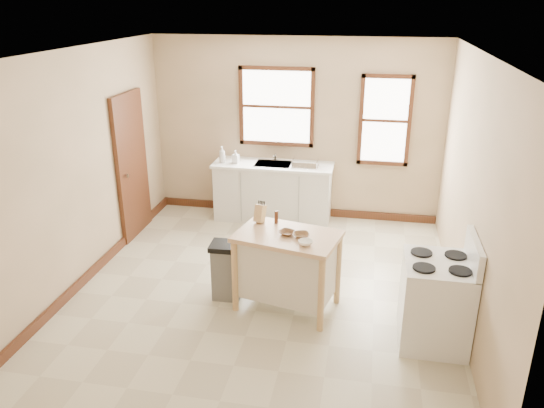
{
  "coord_description": "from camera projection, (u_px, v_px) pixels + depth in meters",
  "views": [
    {
      "loc": [
        1.15,
        -5.52,
        3.33
      ],
      "look_at": [
        0.02,
        0.4,
        0.97
      ],
      "focal_mm": 35.0,
      "sensor_mm": 36.0,
      "label": 1
    }
  ],
  "objects": [
    {
      "name": "soap_bottle_a",
      "position": [
        222.0,
        154.0,
        8.21
      ],
      "size": [
        0.1,
        0.1,
        0.26
      ],
      "primitive_type": "imported",
      "rotation": [
        0.0,
        0.0,
        -0.01
      ],
      "color": "#B2B2B2",
      "rests_on": "sink_counter"
    },
    {
      "name": "wall_right",
      "position": [
        473.0,
        194.0,
        5.56
      ],
      "size": [
        0.04,
        5.0,
        2.8
      ],
      "primitive_type": "cube",
      "color": "tan",
      "rests_on": "ground"
    },
    {
      "name": "baseboard_back",
      "position": [
        294.0,
        210.0,
        8.7
      ],
      "size": [
        4.5,
        0.04,
        0.12
      ],
      "primitive_type": "cube",
      "color": "#402411",
      "rests_on": "ground"
    },
    {
      "name": "pepper_grinder",
      "position": [
        276.0,
        217.0,
        6.05
      ],
      "size": [
        0.05,
        0.05,
        0.15
      ],
      "primitive_type": "cylinder",
      "rotation": [
        0.0,
        0.0,
        -0.25
      ],
      "color": "#482413",
      "rests_on": "kitchen_island"
    },
    {
      "name": "door_left",
      "position": [
        132.0,
        166.0,
        7.65
      ],
      "size": [
        0.06,
        0.9,
        2.1
      ],
      "primitive_type": "cube",
      "color": "#402411",
      "rests_on": "ground"
    },
    {
      "name": "window_main",
      "position": [
        276.0,
        107.0,
        8.15
      ],
      "size": [
        1.17,
        0.06,
        1.22
      ],
      "primitive_type": null,
      "color": "#402411",
      "rests_on": "wall_back"
    },
    {
      "name": "bowl_a",
      "position": [
        287.0,
        233.0,
        5.78
      ],
      "size": [
        0.22,
        0.22,
        0.04
      ],
      "primitive_type": "imported",
      "rotation": [
        0.0,
        0.0,
        -0.38
      ],
      "color": "brown",
      "rests_on": "kitchen_island"
    },
    {
      "name": "baseboard_left",
      "position": [
        95.0,
        269.0,
        6.83
      ],
      "size": [
        0.04,
        5.0,
        0.12
      ],
      "primitive_type": "cube",
      "color": "#402411",
      "rests_on": "ground"
    },
    {
      "name": "gas_stove",
      "position": [
        436.0,
        290.0,
        5.31
      ],
      "size": [
        0.73,
        0.73,
        1.17
      ],
      "primitive_type": null,
      "color": "white",
      "rests_on": "ground"
    },
    {
      "name": "wall_left",
      "position": [
        79.0,
        169.0,
        6.34
      ],
      "size": [
        0.04,
        5.0,
        2.8
      ],
      "primitive_type": "cube",
      "color": "tan",
      "rests_on": "ground"
    },
    {
      "name": "kitchen_island",
      "position": [
        287.0,
        271.0,
        5.96
      ],
      "size": [
        1.24,
        0.93,
        0.91
      ],
      "primitive_type": null,
      "rotation": [
        0.0,
        0.0,
        -0.22
      ],
      "color": "tan",
      "rests_on": "ground"
    },
    {
      "name": "faucet",
      "position": [
        275.0,
        154.0,
        8.32
      ],
      "size": [
        0.03,
        0.03,
        0.22
      ],
      "primitive_type": "cylinder",
      "color": "silver",
      "rests_on": "sink_counter"
    },
    {
      "name": "dish_rack",
      "position": [
        305.0,
        164.0,
        8.03
      ],
      "size": [
        0.43,
        0.34,
        0.1
      ],
      "primitive_type": null,
      "rotation": [
        0.0,
        0.0,
        -0.14
      ],
      "color": "silver",
      "rests_on": "sink_counter"
    },
    {
      "name": "soap_bottle_b",
      "position": [
        236.0,
        157.0,
        8.19
      ],
      "size": [
        0.11,
        0.11,
        0.2
      ],
      "primitive_type": "imported",
      "rotation": [
        0.0,
        0.0,
        -0.16
      ],
      "color": "#B2B2B2",
      "rests_on": "sink_counter"
    },
    {
      "name": "bowl_b",
      "position": [
        301.0,
        235.0,
        5.72
      ],
      "size": [
        0.22,
        0.22,
        0.04
      ],
      "primitive_type": "imported",
      "rotation": [
        0.0,
        0.0,
        0.33
      ],
      "color": "brown",
      "rests_on": "kitchen_island"
    },
    {
      "name": "window_side",
      "position": [
        385.0,
        121.0,
        7.91
      ],
      "size": [
        0.77,
        0.06,
        1.37
      ],
      "primitive_type": null,
      "color": "#402411",
      "rests_on": "wall_back"
    },
    {
      "name": "knife_block",
      "position": [
        260.0,
        214.0,
        6.07
      ],
      "size": [
        0.13,
        0.13,
        0.2
      ],
      "primitive_type": null,
      "rotation": [
        0.0,
        0.0,
        -0.36
      ],
      "color": "tan",
      "rests_on": "kitchen_island"
    },
    {
      "name": "wall_back",
      "position": [
        296.0,
        130.0,
        8.24
      ],
      "size": [
        4.5,
        0.04,
        2.8
      ],
      "primitive_type": "cube",
      "color": "tan",
      "rests_on": "ground"
    },
    {
      "name": "sink_counter",
      "position": [
        273.0,
        192.0,
        8.36
      ],
      "size": [
        1.86,
        0.62,
        0.92
      ],
      "primitive_type": null,
      "color": "silver",
      "rests_on": "ground"
    },
    {
      "name": "ceiling",
      "position": [
        262.0,
        52.0,
        5.44
      ],
      "size": [
        5.0,
        5.0,
        0.0
      ],
      "primitive_type": "plane",
      "rotation": [
        3.14,
        0.0,
        0.0
      ],
      "color": "white",
      "rests_on": "ground"
    },
    {
      "name": "bowl_c",
      "position": [
        305.0,
        243.0,
        5.54
      ],
      "size": [
        0.17,
        0.17,
        0.05
      ],
      "primitive_type": "imported",
      "rotation": [
        0.0,
        0.0,
        0.13
      ],
      "color": "white",
      "rests_on": "kitchen_island"
    },
    {
      "name": "floor",
      "position": [
        264.0,
        289.0,
        6.46
      ],
      "size": [
        5.0,
        5.0,
        0.0
      ],
      "primitive_type": "plane",
      "color": "beige",
      "rests_on": "ground"
    },
    {
      "name": "trash_bin",
      "position": [
        227.0,
        271.0,
        6.18
      ],
      "size": [
        0.37,
        0.31,
        0.69
      ],
      "primitive_type": null,
      "rotation": [
        0.0,
        0.0,
        0.03
      ],
      "color": "#5F5F5D",
      "rests_on": "ground"
    }
  ]
}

